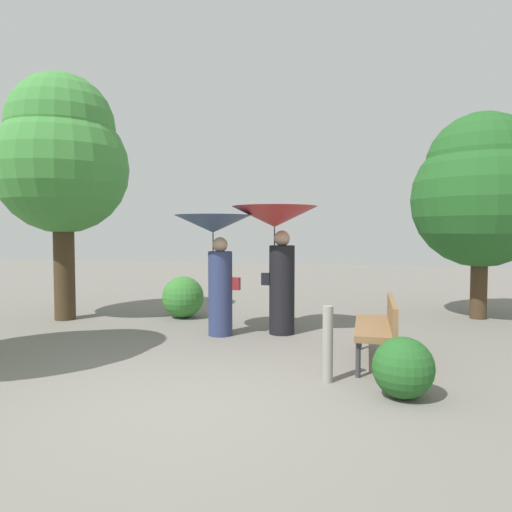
{
  "coord_description": "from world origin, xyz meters",
  "views": [
    {
      "loc": [
        1.91,
        -4.26,
        1.71
      ],
      "look_at": [
        0.0,
        3.57,
        1.28
      ],
      "focal_mm": 33.22,
      "sensor_mm": 36.0,
      "label": 1
    }
  ],
  "objects_px": {
    "park_bench": "(379,324)",
    "path_marker_post": "(328,344)",
    "tree_near_right": "(481,189)",
    "person_left": "(216,246)",
    "person_right": "(277,237)",
    "tree_near_left": "(62,156)"
  },
  "relations": [
    {
      "from": "park_bench",
      "to": "path_marker_post",
      "type": "relative_size",
      "value": 1.74
    },
    {
      "from": "tree_near_left",
      "to": "person_left",
      "type": "bearing_deg",
      "value": -10.65
    },
    {
      "from": "park_bench",
      "to": "path_marker_post",
      "type": "bearing_deg",
      "value": -32.54
    },
    {
      "from": "person_left",
      "to": "tree_near_right",
      "type": "bearing_deg",
      "value": -64.38
    },
    {
      "from": "tree_near_right",
      "to": "path_marker_post",
      "type": "distance_m",
      "value": 5.65
    },
    {
      "from": "tree_near_right",
      "to": "path_marker_post",
      "type": "height_order",
      "value": "tree_near_right"
    },
    {
      "from": "person_right",
      "to": "path_marker_post",
      "type": "xyz_separation_m",
      "value": [
        1.06,
        -2.36,
        -1.17
      ]
    },
    {
      "from": "park_bench",
      "to": "path_marker_post",
      "type": "distance_m",
      "value": 1.09
    },
    {
      "from": "person_right",
      "to": "park_bench",
      "type": "distance_m",
      "value": 2.43
    },
    {
      "from": "person_left",
      "to": "person_right",
      "type": "xyz_separation_m",
      "value": [
        0.95,
        0.35,
        0.15
      ]
    },
    {
      "from": "person_left",
      "to": "tree_near_right",
      "type": "xyz_separation_m",
      "value": [
        4.51,
        2.61,
        1.06
      ]
    },
    {
      "from": "tree_near_right",
      "to": "person_left",
      "type": "bearing_deg",
      "value": -149.97
    },
    {
      "from": "person_right",
      "to": "tree_near_left",
      "type": "xyz_separation_m",
      "value": [
        -4.22,
        0.27,
        1.53
      ]
    },
    {
      "from": "tree_near_left",
      "to": "path_marker_post",
      "type": "relative_size",
      "value": 5.4
    },
    {
      "from": "person_right",
      "to": "path_marker_post",
      "type": "height_order",
      "value": "person_right"
    },
    {
      "from": "person_left",
      "to": "person_right",
      "type": "height_order",
      "value": "person_right"
    },
    {
      "from": "person_right",
      "to": "park_bench",
      "type": "xyz_separation_m",
      "value": [
        1.64,
        -1.43,
        -1.1
      ]
    },
    {
      "from": "person_right",
      "to": "park_bench",
      "type": "bearing_deg",
      "value": -135.58
    },
    {
      "from": "person_left",
      "to": "park_bench",
      "type": "height_order",
      "value": "person_left"
    },
    {
      "from": "person_left",
      "to": "path_marker_post",
      "type": "distance_m",
      "value": 3.02
    },
    {
      "from": "person_right",
      "to": "path_marker_post",
      "type": "bearing_deg",
      "value": -160.22
    },
    {
      "from": "person_left",
      "to": "tree_near_right",
      "type": "distance_m",
      "value": 5.32
    }
  ]
}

